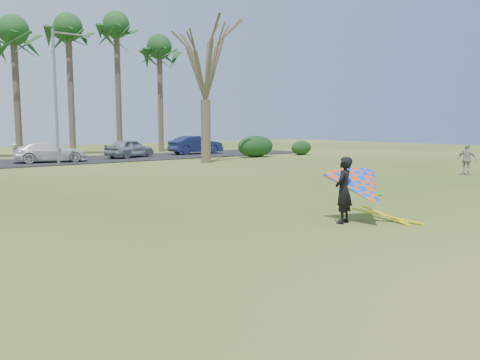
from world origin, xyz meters
TOP-DOWN VIEW (x-y plane):
  - ground at (0.00, 0.00)m, footprint 100.00×100.00m
  - parking_strip at (0.00, 25.00)m, footprint 46.00×7.00m
  - palm_6 at (2.00, 31.00)m, footprint 4.84×4.84m
  - palm_7 at (6.00, 31.00)m, footprint 4.84×4.84m
  - palm_8 at (10.00, 31.00)m, footprint 4.84×4.84m
  - palm_9 at (14.00, 31.00)m, footprint 4.84×4.84m
  - bare_tree_right at (10.00, 18.00)m, footprint 6.27×6.27m
  - streetlight at (2.16, 22.00)m, footprint 2.28×0.18m
  - hedge_near at (15.93, 20.05)m, footprint 3.24×1.47m
  - hedge_far at (20.53, 19.74)m, footprint 2.07×0.97m
  - car_3 at (2.15, 24.08)m, footprint 4.74×2.74m
  - car_4 at (8.00, 24.88)m, footprint 4.26×2.94m
  - car_5 at (14.14, 25.49)m, footprint 4.50×1.70m
  - pedestrian_b at (15.59, 3.99)m, footprint 0.46×0.93m
  - kite_flyer at (2.53, 0.35)m, footprint 2.13×2.39m

SIDE VIEW (x-z plane):
  - ground at x=0.00m, z-range 0.00..0.00m
  - parking_strip at x=0.00m, z-range 0.00..0.06m
  - hedge_far at x=20.53m, z-range 0.00..1.15m
  - car_3 at x=2.15m, z-range 0.06..1.35m
  - car_4 at x=8.00m, z-range 0.06..1.41m
  - pedestrian_b at x=15.59m, z-range 0.00..1.52m
  - car_5 at x=14.14m, z-range 0.06..1.53m
  - hedge_near at x=15.93m, z-range 0.00..1.62m
  - kite_flyer at x=2.53m, z-range -0.16..1.85m
  - streetlight at x=2.16m, z-range 0.46..8.46m
  - bare_tree_right at x=10.00m, z-range 1.96..11.17m
  - palm_6 at x=2.00m, z-range 3.75..14.59m
  - palm_9 at x=14.00m, z-range 3.75..14.59m
  - palm_7 at x=6.00m, z-range 4.08..15.62m
  - palm_8 at x=10.00m, z-range 4.40..16.64m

